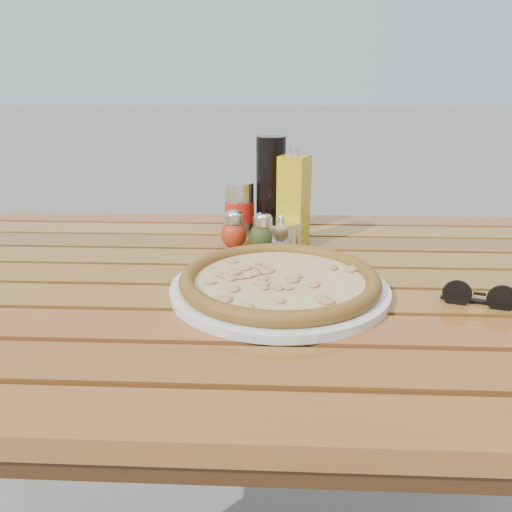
{
  "coord_description": "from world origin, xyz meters",
  "views": [
    {
      "loc": [
        0.04,
        -0.84,
        1.07
      ],
      "look_at": [
        0.0,
        0.02,
        0.78
      ],
      "focal_mm": 35.0,
      "sensor_mm": 36.0,
      "label": 1
    }
  ],
  "objects_px": {
    "oregano_shaker": "(262,233)",
    "dark_bottle": "(271,186)",
    "soda_can": "(239,209)",
    "parmesan_tin": "(281,233)",
    "table": "(256,313)",
    "olive_oil_cruet": "(294,201)",
    "sunglasses": "(479,297)",
    "pizza": "(280,279)",
    "plate": "(279,288)",
    "pepper_shaker": "(234,230)"
  },
  "relations": [
    {
      "from": "plate",
      "to": "parmesan_tin",
      "type": "height_order",
      "value": "parmesan_tin"
    },
    {
      "from": "plate",
      "to": "olive_oil_cruet",
      "type": "height_order",
      "value": "olive_oil_cruet"
    },
    {
      "from": "pizza",
      "to": "sunglasses",
      "type": "distance_m",
      "value": 0.31
    },
    {
      "from": "pizza",
      "to": "parmesan_tin",
      "type": "relative_size",
      "value": 3.86
    },
    {
      "from": "pizza",
      "to": "oregano_shaker",
      "type": "bearing_deg",
      "value": 99.08
    },
    {
      "from": "pepper_shaker",
      "to": "oregano_shaker",
      "type": "xyz_separation_m",
      "value": [
        0.06,
        -0.02,
        0.0
      ]
    },
    {
      "from": "table",
      "to": "dark_bottle",
      "type": "relative_size",
      "value": 6.36
    },
    {
      "from": "plate",
      "to": "olive_oil_cruet",
      "type": "bearing_deg",
      "value": 83.87
    },
    {
      "from": "oregano_shaker",
      "to": "soda_can",
      "type": "bearing_deg",
      "value": 115.4
    },
    {
      "from": "pizza",
      "to": "pepper_shaker",
      "type": "height_order",
      "value": "pepper_shaker"
    },
    {
      "from": "soda_can",
      "to": "parmesan_tin",
      "type": "xyz_separation_m",
      "value": [
        0.09,
        -0.1,
        -0.03
      ]
    },
    {
      "from": "sunglasses",
      "to": "plate",
      "type": "bearing_deg",
      "value": -171.33
    },
    {
      "from": "pizza",
      "to": "soda_can",
      "type": "relative_size",
      "value": 3.53
    },
    {
      "from": "sunglasses",
      "to": "pepper_shaker",
      "type": "bearing_deg",
      "value": 161.69
    },
    {
      "from": "oregano_shaker",
      "to": "parmesan_tin",
      "type": "relative_size",
      "value": 0.75
    },
    {
      "from": "plate",
      "to": "pepper_shaker",
      "type": "distance_m",
      "value": 0.26
    },
    {
      "from": "oregano_shaker",
      "to": "sunglasses",
      "type": "height_order",
      "value": "oregano_shaker"
    },
    {
      "from": "oregano_shaker",
      "to": "sunglasses",
      "type": "bearing_deg",
      "value": -37.49
    },
    {
      "from": "dark_bottle",
      "to": "soda_can",
      "type": "relative_size",
      "value": 1.83
    },
    {
      "from": "table",
      "to": "pizza",
      "type": "relative_size",
      "value": 3.3
    },
    {
      "from": "dark_bottle",
      "to": "soda_can",
      "type": "bearing_deg",
      "value": -172.2
    },
    {
      "from": "plate",
      "to": "sunglasses",
      "type": "relative_size",
      "value": 3.25
    },
    {
      "from": "oregano_shaker",
      "to": "sunglasses",
      "type": "xyz_separation_m",
      "value": [
        0.34,
        -0.26,
        -0.02
      ]
    },
    {
      "from": "plate",
      "to": "pepper_shaker",
      "type": "bearing_deg",
      "value": 112.02
    },
    {
      "from": "soda_can",
      "to": "plate",
      "type": "bearing_deg",
      "value": -74.9
    },
    {
      "from": "plate",
      "to": "sunglasses",
      "type": "height_order",
      "value": "sunglasses"
    },
    {
      "from": "olive_oil_cruet",
      "to": "sunglasses",
      "type": "height_order",
      "value": "olive_oil_cruet"
    },
    {
      "from": "oregano_shaker",
      "to": "soda_can",
      "type": "relative_size",
      "value": 0.68
    },
    {
      "from": "dark_bottle",
      "to": "parmesan_tin",
      "type": "distance_m",
      "value": 0.13
    },
    {
      "from": "dark_bottle",
      "to": "sunglasses",
      "type": "relative_size",
      "value": 1.98
    },
    {
      "from": "table",
      "to": "plate",
      "type": "height_order",
      "value": "plate"
    },
    {
      "from": "soda_can",
      "to": "sunglasses",
      "type": "xyz_separation_m",
      "value": [
        0.4,
        -0.38,
        -0.04
      ]
    },
    {
      "from": "table",
      "to": "dark_bottle",
      "type": "height_order",
      "value": "dark_bottle"
    },
    {
      "from": "pepper_shaker",
      "to": "oregano_shaker",
      "type": "relative_size",
      "value": 1.0
    },
    {
      "from": "dark_bottle",
      "to": "parmesan_tin",
      "type": "height_order",
      "value": "dark_bottle"
    },
    {
      "from": "dark_bottle",
      "to": "sunglasses",
      "type": "xyz_separation_m",
      "value": [
        0.33,
        -0.39,
        -0.09
      ]
    },
    {
      "from": "pepper_shaker",
      "to": "dark_bottle",
      "type": "xyz_separation_m",
      "value": [
        0.07,
        0.11,
        0.07
      ]
    },
    {
      "from": "table",
      "to": "olive_oil_cruet",
      "type": "height_order",
      "value": "olive_oil_cruet"
    },
    {
      "from": "table",
      "to": "soda_can",
      "type": "distance_m",
      "value": 0.3
    },
    {
      "from": "olive_oil_cruet",
      "to": "table",
      "type": "bearing_deg",
      "value": -110.82
    },
    {
      "from": "table",
      "to": "oregano_shaker",
      "type": "bearing_deg",
      "value": 86.97
    },
    {
      "from": "oregano_shaker",
      "to": "dark_bottle",
      "type": "relative_size",
      "value": 0.37
    },
    {
      "from": "soda_can",
      "to": "sunglasses",
      "type": "bearing_deg",
      "value": -43.72
    },
    {
      "from": "plate",
      "to": "pizza",
      "type": "distance_m",
      "value": 0.02
    },
    {
      "from": "soda_can",
      "to": "olive_oil_cruet",
      "type": "height_order",
      "value": "olive_oil_cruet"
    },
    {
      "from": "pepper_shaker",
      "to": "table",
      "type": "bearing_deg",
      "value": -71.83
    },
    {
      "from": "table",
      "to": "sunglasses",
      "type": "height_order",
      "value": "sunglasses"
    },
    {
      "from": "dark_bottle",
      "to": "olive_oil_cruet",
      "type": "relative_size",
      "value": 1.05
    },
    {
      "from": "pepper_shaker",
      "to": "oregano_shaker",
      "type": "distance_m",
      "value": 0.06
    },
    {
      "from": "oregano_shaker",
      "to": "olive_oil_cruet",
      "type": "height_order",
      "value": "olive_oil_cruet"
    }
  ]
}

